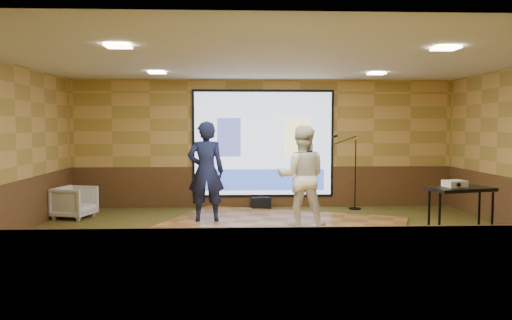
{
  "coord_description": "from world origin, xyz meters",
  "views": [
    {
      "loc": [
        -0.66,
        -8.23,
        1.93
      ],
      "look_at": [
        -0.28,
        0.8,
        1.3
      ],
      "focal_mm": 35.0,
      "sensor_mm": 36.0,
      "label": 1
    }
  ],
  "objects_px": {
    "projector": "(455,184)",
    "mic_stand": "(353,188)",
    "projector_screen": "(263,145)",
    "banquet_chair": "(74,202)",
    "duffel_bag": "(261,203)",
    "av_table": "(460,207)",
    "player_left": "(206,171)",
    "player_right": "(302,177)",
    "dance_floor": "(280,226)"
  },
  "relations": [
    {
      "from": "dance_floor",
      "to": "duffel_bag",
      "type": "bearing_deg",
      "value": 96.97
    },
    {
      "from": "projector_screen",
      "to": "player_right",
      "type": "relative_size",
      "value": 1.75
    },
    {
      "from": "player_right",
      "to": "mic_stand",
      "type": "bearing_deg",
      "value": -117.87
    },
    {
      "from": "mic_stand",
      "to": "banquet_chair",
      "type": "bearing_deg",
      "value": -154.24
    },
    {
      "from": "banquet_chair",
      "to": "dance_floor",
      "type": "bearing_deg",
      "value": -88.64
    },
    {
      "from": "av_table",
      "to": "banquet_chair",
      "type": "xyz_separation_m",
      "value": [
        -6.75,
        3.07,
        -0.37
      ]
    },
    {
      "from": "projector",
      "to": "duffel_bag",
      "type": "bearing_deg",
      "value": 112.75
    },
    {
      "from": "av_table",
      "to": "projector_screen",
      "type": "bearing_deg",
      "value": 122.5
    },
    {
      "from": "av_table",
      "to": "player_right",
      "type": "bearing_deg",
      "value": 141.01
    },
    {
      "from": "dance_floor",
      "to": "av_table",
      "type": "distance_m",
      "value": 3.3
    },
    {
      "from": "player_left",
      "to": "mic_stand",
      "type": "distance_m",
      "value": 3.62
    },
    {
      "from": "av_table",
      "to": "mic_stand",
      "type": "relative_size",
      "value": 0.58
    },
    {
      "from": "mic_stand",
      "to": "duffel_bag",
      "type": "relative_size",
      "value": 3.99
    },
    {
      "from": "projector_screen",
      "to": "av_table",
      "type": "height_order",
      "value": "projector_screen"
    },
    {
      "from": "duffel_bag",
      "to": "projector_screen",
      "type": "bearing_deg",
      "value": 75.09
    },
    {
      "from": "projector_screen",
      "to": "player_right",
      "type": "distance_m",
      "value": 2.66
    },
    {
      "from": "player_left",
      "to": "banquet_chair",
      "type": "xyz_separation_m",
      "value": [
        -2.76,
        0.58,
        -0.69
      ]
    },
    {
      "from": "dance_floor",
      "to": "player_left",
      "type": "bearing_deg",
      "value": 159.6
    },
    {
      "from": "player_right",
      "to": "av_table",
      "type": "relative_size",
      "value": 1.91
    },
    {
      "from": "player_right",
      "to": "duffel_bag",
      "type": "relative_size",
      "value": 4.39
    },
    {
      "from": "player_left",
      "to": "duffel_bag",
      "type": "distance_m",
      "value": 2.15
    },
    {
      "from": "projector_screen",
      "to": "projector",
      "type": "height_order",
      "value": "projector_screen"
    },
    {
      "from": "projector",
      "to": "mic_stand",
      "type": "height_order",
      "value": "mic_stand"
    },
    {
      "from": "mic_stand",
      "to": "projector_screen",
      "type": "bearing_deg",
      "value": -172.95
    },
    {
      "from": "dance_floor",
      "to": "projector",
      "type": "bearing_deg",
      "value": -37.42
    },
    {
      "from": "player_left",
      "to": "mic_stand",
      "type": "bearing_deg",
      "value": -159.1
    },
    {
      "from": "player_left",
      "to": "player_right",
      "type": "relative_size",
      "value": 1.04
    },
    {
      "from": "banquet_chair",
      "to": "mic_stand",
      "type": "bearing_deg",
      "value": -65.66
    },
    {
      "from": "player_left",
      "to": "projector",
      "type": "xyz_separation_m",
      "value": [
        3.91,
        -2.44,
        0.02
      ]
    },
    {
      "from": "player_left",
      "to": "mic_stand",
      "type": "height_order",
      "value": "player_left"
    },
    {
      "from": "player_left",
      "to": "duffel_bag",
      "type": "bearing_deg",
      "value": -129.54
    },
    {
      "from": "projector_screen",
      "to": "duffel_bag",
      "type": "bearing_deg",
      "value": -104.91
    },
    {
      "from": "player_left",
      "to": "mic_stand",
      "type": "relative_size",
      "value": 1.15
    },
    {
      "from": "player_left",
      "to": "av_table",
      "type": "relative_size",
      "value": 1.99
    },
    {
      "from": "dance_floor",
      "to": "projector",
      "type": "xyz_separation_m",
      "value": [
        2.49,
        -1.91,
        1.03
      ]
    },
    {
      "from": "mic_stand",
      "to": "av_table",
      "type": "bearing_deg",
      "value": -62.28
    },
    {
      "from": "player_right",
      "to": "av_table",
      "type": "xyz_separation_m",
      "value": [
        2.18,
        -1.76,
        -0.28
      ]
    },
    {
      "from": "projector_screen",
      "to": "banquet_chair",
      "type": "height_order",
      "value": "projector_screen"
    },
    {
      "from": "projector_screen",
      "to": "duffel_bag",
      "type": "height_order",
      "value": "projector_screen"
    },
    {
      "from": "dance_floor",
      "to": "projector",
      "type": "distance_m",
      "value": 3.3
    },
    {
      "from": "projector",
      "to": "dance_floor",
      "type": "bearing_deg",
      "value": 130.87
    },
    {
      "from": "av_table",
      "to": "banquet_chair",
      "type": "relative_size",
      "value": 1.36
    },
    {
      "from": "dance_floor",
      "to": "player_left",
      "type": "height_order",
      "value": "player_left"
    },
    {
      "from": "player_left",
      "to": "player_right",
      "type": "distance_m",
      "value": 1.95
    },
    {
      "from": "av_table",
      "to": "mic_stand",
      "type": "height_order",
      "value": "mic_stand"
    },
    {
      "from": "player_right",
      "to": "dance_floor",
      "type": "bearing_deg",
      "value": -20.77
    },
    {
      "from": "dance_floor",
      "to": "mic_stand",
      "type": "distance_m",
      "value": 2.75
    },
    {
      "from": "av_table",
      "to": "player_left",
      "type": "bearing_deg",
      "value": 148.01
    },
    {
      "from": "duffel_bag",
      "to": "dance_floor",
      "type": "bearing_deg",
      "value": -83.03
    },
    {
      "from": "projector_screen",
      "to": "duffel_bag",
      "type": "xyz_separation_m",
      "value": [
        -0.07,
        -0.26,
        -1.34
      ]
    }
  ]
}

